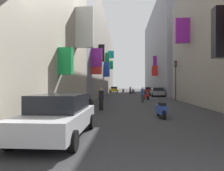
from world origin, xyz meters
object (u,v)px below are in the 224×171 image
Objects in this scene: pedestrian_near_right at (101,99)px; pedestrian_near_left at (130,90)px; parked_car_red at (148,90)px; parked_car_silver at (59,115)px; scooter_blue at (161,109)px; scooter_silver at (133,91)px; scooter_orange at (123,90)px; traffic_light_near_corner at (176,74)px; parked_car_yellow at (114,89)px; scooter_red at (146,96)px; parked_car_grey at (157,92)px; pedestrian_crossing at (143,95)px; scooter_black at (89,104)px.

pedestrian_near_left is at bearing 83.44° from pedestrian_near_right.
parked_car_silver is at bearing -101.34° from parked_car_red.
scooter_blue is (4.37, 4.43, -0.32)m from parked_car_silver.
parked_car_red is 3.49m from scooter_silver.
parked_car_red is at bearing -40.55° from scooter_orange.
scooter_silver is at bearing 90.20° from scooter_blue.
pedestrian_near_right is (-2.86, -24.89, 0.02)m from pedestrian_near_left.
scooter_orange is 5.74m from scooter_silver.
scooter_orange is 27.51m from traffic_light_near_corner.
scooter_red is at bearing -77.34° from parked_car_yellow.
pedestrian_near_right reaches higher than scooter_orange.
scooter_red is (-2.53, -6.79, -0.30)m from parked_car_grey.
pedestrian_crossing is at bearing -106.49° from parked_car_grey.
parked_car_silver reaches higher than scooter_silver.
parked_car_yellow is 34.52m from pedestrian_near_right.
scooter_red is 19.39m from scooter_silver.
scooter_silver is (4.45, 31.04, -0.00)m from scooter_black.
parked_car_yellow is (-7.92, 3.64, 0.04)m from parked_car_red.
pedestrian_crossing is (4.42, -27.92, 0.03)m from parked_car_yellow.
traffic_light_near_corner reaches higher than scooter_blue.
scooter_red is 1.11× the size of pedestrian_crossing.
pedestrian_crossing is at bearing -98.20° from parked_car_red.
parked_car_silver is 0.93× the size of traffic_light_near_corner.
scooter_orange is 1.12× the size of pedestrian_near_left.
scooter_blue is 33.65m from scooter_silver.
scooter_silver is (2.28, -5.27, 0.00)m from scooter_orange.
pedestrian_crossing reaches higher than scooter_silver.
scooter_blue is 1.13× the size of pedestrian_crossing.
scooter_silver is (-3.46, -0.36, -0.27)m from parked_car_red.
parked_car_yellow is 2.54m from scooter_orange.
parked_car_red is 2.30× the size of scooter_orange.
parked_car_yellow is 2.14× the size of scooter_black.
scooter_silver is (-0.79, 19.38, 0.00)m from scooter_red.
scooter_orange is (-5.60, 17.85, -0.30)m from parked_car_grey.
parked_car_silver is 2.71× the size of pedestrian_crossing.
parked_car_red is at bearing 82.29° from scooter_red.
pedestrian_near_right is (0.80, 0.52, 0.35)m from scooter_black.
parked_car_yellow reaches higher than parked_car_grey.
pedestrian_near_left is at bearing 120.55° from parked_car_grey.
pedestrian_near_right reaches higher than scooter_black.
pedestrian_crossing is 0.99× the size of pedestrian_near_right.
scooter_black is at bearing 150.21° from scooter_blue.
traffic_light_near_corner is at bearing 72.30° from scooter_blue.
pedestrian_crossing is (-0.16, 9.72, 0.34)m from scooter_blue.
scooter_orange is at bearing 87.40° from parked_car_silver.
parked_car_yellow is 35.03m from scooter_black.
scooter_orange is (-5.74, 4.91, -0.27)m from parked_car_red.
traffic_light_near_corner is at bearing -76.64° from scooter_orange.
pedestrian_crossing reaches higher than pedestrian_near_left.
pedestrian_crossing reaches higher than parked_car_yellow.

